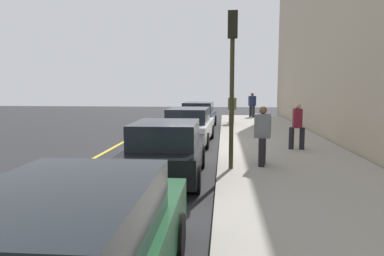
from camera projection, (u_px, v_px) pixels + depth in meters
ground_plane at (195, 145)px, 14.65m from camera, size 56.00×56.00×0.00m
sidewalk at (276, 144)px, 14.35m from camera, size 28.00×4.60×0.15m
lane_stripe_centre at (120, 144)px, 14.94m from camera, size 28.00×0.14×0.01m
parked_car_black at (167, 150)px, 9.21m from camera, size 4.20×1.96×1.51m
parked_car_white at (189, 126)px, 15.08m from camera, size 4.71×2.03×1.51m
parked_car_navy at (199, 115)px, 20.70m from camera, size 4.60×2.03×1.51m
pedestrian_grey_coat at (263, 134)px, 10.09m from camera, size 0.56×0.50×1.71m
pedestrian_olive_coat at (232, 108)px, 21.72m from camera, size 0.60×0.52×1.83m
pedestrian_navy_coat at (252, 104)px, 26.31m from camera, size 0.55×0.58×1.82m
pedestrian_burgundy_coat at (297, 125)px, 12.69m from camera, size 0.47×0.56×1.69m
traffic_light_pole at (232, 63)px, 9.46m from camera, size 0.35×0.26×4.24m
rolling_suitcase at (231, 118)px, 22.35m from camera, size 0.34×0.22×0.90m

